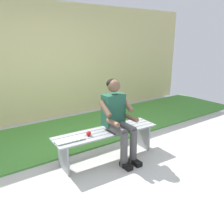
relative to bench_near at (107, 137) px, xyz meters
name	(u,v)px	position (x,y,z in m)	size (l,w,h in m)	color
grass_strip	(73,132)	(0.00, -1.27, -0.34)	(9.00, 1.80, 0.03)	#478C38
brick_wall	(24,64)	(0.50, -2.53, 0.97)	(9.50, 0.24, 2.65)	#D1C684
bench_near	(107,137)	(0.00, 0.00, 0.00)	(1.72, 0.51, 0.46)	gray
person_seated	(118,117)	(-0.15, 0.10, 0.35)	(0.50, 0.69, 1.27)	#1E513D
apple	(89,133)	(0.32, 0.01, 0.15)	(0.07, 0.07, 0.07)	red
book_open	(70,140)	(0.63, 0.01, 0.12)	(0.42, 0.18, 0.02)	white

